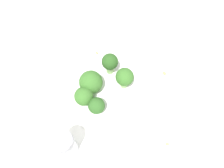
% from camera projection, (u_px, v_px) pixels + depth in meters
% --- Properties ---
extents(ground_plane, '(3.00, 3.00, 0.00)m').
position_uv_depth(ground_plane, '(112.00, 100.00, 0.51)').
color(ground_plane, white).
extents(bowl, '(0.18, 0.18, 0.05)m').
position_uv_depth(bowl, '(112.00, 95.00, 0.48)').
color(bowl, white).
rests_on(bowl, ground_plane).
extents(broccoli_floret_0, '(0.05, 0.05, 0.05)m').
position_uv_depth(broccoli_floret_0, '(91.00, 82.00, 0.44)').
color(broccoli_floret_0, '#8EB770').
rests_on(broccoli_floret_0, bowl).
extents(broccoli_floret_1, '(0.04, 0.04, 0.05)m').
position_uv_depth(broccoli_floret_1, '(84.00, 97.00, 0.42)').
color(broccoli_floret_1, '#84AD66').
rests_on(broccoli_floret_1, bowl).
extents(broccoli_floret_2, '(0.03, 0.03, 0.04)m').
position_uv_depth(broccoli_floret_2, '(97.00, 106.00, 0.42)').
color(broccoli_floret_2, '#8EB770').
rests_on(broccoli_floret_2, bowl).
extents(broccoli_floret_3, '(0.03, 0.03, 0.06)m').
position_uv_depth(broccoli_floret_3, '(110.00, 63.00, 0.45)').
color(broccoli_floret_3, '#84AD66').
rests_on(broccoli_floret_3, bowl).
extents(broccoli_floret_4, '(0.04, 0.04, 0.06)m').
position_uv_depth(broccoli_floret_4, '(125.00, 78.00, 0.43)').
color(broccoli_floret_4, '#8EB770').
rests_on(broccoli_floret_4, bowl).
extents(pepper_shaker, '(0.04, 0.04, 0.08)m').
position_uv_depth(pepper_shaker, '(66.00, 145.00, 0.42)').
color(pepper_shaker, '#B2B7BC').
rests_on(pepper_shaker, ground_plane).
extents(almond_crumb_0, '(0.01, 0.01, 0.01)m').
position_uv_depth(almond_crumb_0, '(165.00, 73.00, 0.54)').
color(almond_crumb_0, tan).
rests_on(almond_crumb_0, ground_plane).
extents(almond_crumb_1, '(0.01, 0.01, 0.01)m').
position_uv_depth(almond_crumb_1, '(167.00, 144.00, 0.46)').
color(almond_crumb_1, tan).
rests_on(almond_crumb_1, ground_plane).
extents(almond_crumb_2, '(0.01, 0.01, 0.01)m').
position_uv_depth(almond_crumb_2, '(97.00, 53.00, 0.57)').
color(almond_crumb_2, '#AD7F4C').
rests_on(almond_crumb_2, ground_plane).
extents(almond_crumb_3, '(0.01, 0.01, 0.01)m').
position_uv_depth(almond_crumb_3, '(67.00, 139.00, 0.46)').
color(almond_crumb_3, tan).
rests_on(almond_crumb_3, ground_plane).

